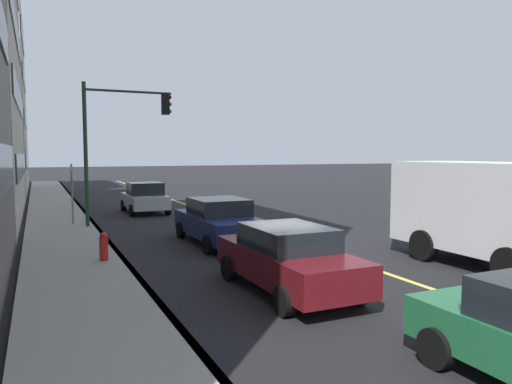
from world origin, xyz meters
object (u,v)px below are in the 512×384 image
at_px(fire_hydrant, 104,249).
at_px(car_navy, 219,221).
at_px(car_silver, 145,198).
at_px(car_maroon, 288,258).
at_px(street_sign_post, 72,190).
at_px(traffic_light_mast, 119,130).

bearing_deg(fire_hydrant, car_navy, -65.98).
relative_size(car_silver, car_navy, 0.84).
distance_m(car_navy, fire_hydrant, 4.46).
relative_size(car_maroon, fire_hydrant, 4.72).
bearing_deg(car_maroon, fire_hydrant, 38.82).
relative_size(car_maroon, street_sign_post, 1.67).
relative_size(car_silver, street_sign_post, 1.49).
height_order(car_maroon, car_silver, car_silver).
xyz_separation_m(car_silver, car_navy, (-9.68, -0.58, 0.00)).
height_order(car_maroon, fire_hydrant, car_maroon).
bearing_deg(street_sign_post, car_maroon, -162.61).
bearing_deg(traffic_light_mast, car_silver, -22.77).
relative_size(car_silver, fire_hydrant, 4.22).
bearing_deg(street_sign_post, car_navy, -143.56).
distance_m(car_silver, traffic_light_mast, 6.03).
bearing_deg(street_sign_post, fire_hydrant, -177.74).
height_order(street_sign_post, fire_hydrant, street_sign_post).
xyz_separation_m(car_maroon, car_navy, (6.11, -0.60, 0.01)).
height_order(car_navy, traffic_light_mast, traffic_light_mast).
relative_size(car_maroon, car_silver, 1.12).
relative_size(traffic_light_mast, street_sign_post, 2.24).
xyz_separation_m(street_sign_post, fire_hydrant, (-7.73, -0.31, -1.11)).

